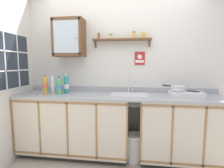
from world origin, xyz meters
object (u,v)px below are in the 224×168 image
Objects in this scene: hot_plate_stove at (186,94)px; bottle_water_blue_4 at (53,85)px; bottle_water_clear_0 at (53,85)px; warning_sign at (140,59)px; bottle_soda_green_1 at (59,86)px; trash_bin at (134,147)px; saucepan at (178,88)px; bottle_juice_amber_3 at (45,85)px; bottle_detergent_teal_2 at (66,84)px; sink at (130,96)px; wall_cabinet at (69,38)px.

bottle_water_blue_4 is at bearing 176.84° from hot_plate_stove.
warning_sign is at bearing 12.69° from bottle_water_clear_0.
trash_bin is at bearing -0.87° from bottle_soda_green_1.
warning_sign is 0.53× the size of trash_bin.
bottle_juice_amber_3 is at bearing -176.45° from saucepan.
bottle_water_blue_4 reaches higher than trash_bin.
bottle_detergent_teal_2 is at bearing 15.11° from bottle_water_clear_0.
sink is 0.69m from saucepan.
warning_sign reaches higher than trash_bin.
bottle_soda_green_1 is (-1.73, -0.08, 0.01)m from saucepan.
saucepan is 0.95× the size of bottle_detergent_teal_2.
hot_plate_stove is (0.79, -0.05, 0.05)m from sink.
trash_bin is (0.07, -0.12, -0.74)m from sink.
wall_cabinet is at bearing 43.48° from bottle_juice_amber_3.
bottle_detergent_teal_2 reaches higher than bottle_water_clear_0.
bottle_detergent_teal_2 is (-1.78, 0.06, 0.10)m from hot_plate_stove.
sink reaches higher than hot_plate_stove.
sink reaches higher than bottle_soda_green_1.
bottle_detergent_teal_2 reaches higher than bottle_water_blue_4.
trash_bin is at bearing 0.81° from bottle_juice_amber_3.
bottle_water_clear_0 is 0.98× the size of bottle_juice_amber_3.
saucepan is 1.00× the size of bottle_juice_amber_3.
wall_cabinet is 1.94m from trash_bin.
sink is 0.79m from hot_plate_stove.
bottle_juice_amber_3 is 1.16× the size of bottle_water_blue_4.
warning_sign is at bearing 60.74° from sink.
bottle_detergent_teal_2 is at bearing 172.62° from trash_bin.
sink is 1.20m from bottle_water_clear_0.
sink is at bearing -7.71° from wall_cabinet.
bottle_water_clear_0 reaches higher than hot_plate_stove.
bottle_soda_green_1 is 0.88× the size of bottle_detergent_teal_2.
saucepan is at bearing 0.51° from bottle_water_clear_0.
hot_plate_stove is at bearing -5.80° from wall_cabinet.
bottle_juice_amber_3 is at bearing -136.52° from wall_cabinet.
bottle_water_clear_0 is at bearing -167.31° from warning_sign.
bottle_juice_amber_3 is at bearing -179.19° from trash_bin.
bottle_detergent_teal_2 is 0.78× the size of trash_bin.
trash_bin is at bearing -170.49° from saucepan.
sink is 1.25m from bottle_water_blue_4.
bottle_juice_amber_3 is (-2.04, -0.10, 0.10)m from hot_plate_stove.
bottle_water_blue_4 is 0.43× the size of wall_cabinet.
wall_cabinet is (-1.75, 0.18, 0.83)m from hot_plate_stove.
bottle_juice_amber_3 is (-1.93, -0.12, 0.02)m from saucepan.
trash_bin is (1.26, -0.08, -0.89)m from bottle_water_clear_0.
bottle_water_clear_0 is 1.43m from warning_sign.
warning_sign is 1.35m from trash_bin.
warning_sign is (1.39, 0.20, 0.43)m from bottle_water_blue_4.
bottle_water_blue_4 is (-0.05, 0.10, -0.02)m from bottle_water_clear_0.
wall_cabinet reaches higher than warning_sign.
bottle_soda_green_1 is 0.25m from bottle_water_blue_4.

